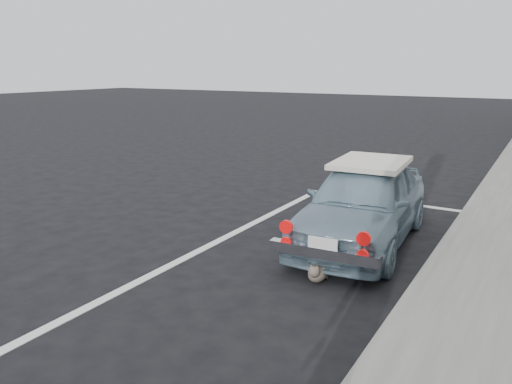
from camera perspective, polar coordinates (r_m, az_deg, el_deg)
pline_front at (r=9.20m, az=14.84°, el=-1.03°), size 3.00×0.12×0.01m
pline_side at (r=6.74m, az=-5.48°, el=-6.18°), size 0.12×7.00×0.01m
retro_coupe at (r=6.87m, az=12.12°, el=-1.14°), size 1.54×3.35×1.11m
cat at (r=5.66m, az=7.02°, el=-9.07°), size 0.25×0.47×0.25m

